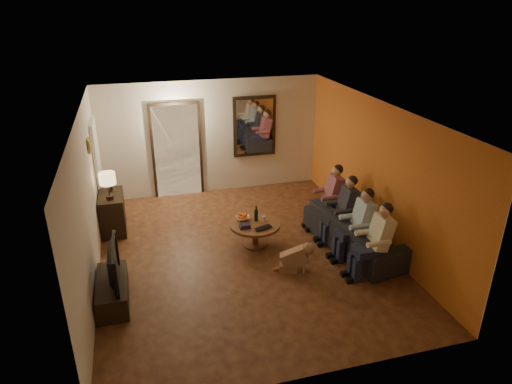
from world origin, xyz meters
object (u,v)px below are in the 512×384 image
object	(u,v)px
bowl	(242,218)
laptop	(265,229)
dresser	(113,213)
tv	(109,264)
person_d	(330,199)
person_b	(359,227)
person_c	(344,212)
table_lamp	(108,186)
dog	(295,257)
tv_stand	(113,291)
sofa	(355,232)
person_a	(376,243)
coffee_table	(255,234)
wine_bottle	(256,213)

from	to	relation	value
bowl	laptop	distance (m)	0.57
dresser	tv	size ratio (longest dim) A/B	0.86
person_d	laptop	distance (m)	1.65
person_b	person_c	bearing A→B (deg)	90.00
table_lamp	dog	xyz separation A→B (m)	(2.92, -2.09, -0.76)
tv_stand	bowl	world-z (taller)	bowl
table_lamp	sofa	world-z (taller)	table_lamp
dog	person_b	bearing A→B (deg)	23.79
person_a	coffee_table	world-z (taller)	person_a
person_d	person_b	bearing A→B (deg)	-90.00
dresser	person_c	size ratio (longest dim) A/B	0.72
bowl	table_lamp	bearing A→B (deg)	159.81
coffee_table	dog	bearing A→B (deg)	-68.20
person_b	bowl	bearing A→B (deg)	148.90
person_a	person_c	distance (m)	1.20
person_d	tv	bearing A→B (deg)	-161.44
person_c	wine_bottle	world-z (taller)	person_c
dresser	person_d	size ratio (longest dim) A/B	0.72
table_lamp	dresser	bearing A→B (deg)	90.00
dresser	person_a	bearing A→B (deg)	-33.76
tv_stand	tv	size ratio (longest dim) A/B	1.11
coffee_table	wine_bottle	distance (m)	0.40
person_d	bowl	world-z (taller)	person_d
person_b	person_d	size ratio (longest dim) A/B	1.00
person_b	dresser	bearing A→B (deg)	152.36
tv_stand	person_d	distance (m)	4.39
coffee_table	wine_bottle	world-z (taller)	wine_bottle
sofa	dresser	bearing A→B (deg)	57.01
laptop	dog	bearing A→B (deg)	-85.70
coffee_table	bowl	xyz separation A→B (m)	(-0.18, 0.22, 0.26)
sofa	dog	size ratio (longest dim) A/B	3.97
sofa	coffee_table	bearing A→B (deg)	62.52
person_a	bowl	size ratio (longest dim) A/B	4.63
person_d	wine_bottle	distance (m)	1.59
tv_stand	person_d	bearing A→B (deg)	18.56
bowl	wine_bottle	bearing A→B (deg)	-27.55
coffee_table	bowl	size ratio (longest dim) A/B	3.57
bowl	dresser	bearing A→B (deg)	155.20
sofa	tv	bearing A→B (deg)	87.38
sofa	person_c	bearing A→B (deg)	9.22
tv_stand	person_d	world-z (taller)	person_d
tv	coffee_table	bearing A→B (deg)	-67.15
table_lamp	wine_bottle	world-z (taller)	table_lamp
wine_bottle	person_c	bearing A→B (deg)	-13.20
dresser	table_lamp	bearing A→B (deg)	-90.00
dresser	tv	bearing A→B (deg)	-90.00
table_lamp	coffee_table	size ratio (longest dim) A/B	0.58
dog	coffee_table	distance (m)	1.09
person_b	person_c	size ratio (longest dim) A/B	1.00
person_a	wine_bottle	bearing A→B (deg)	135.12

